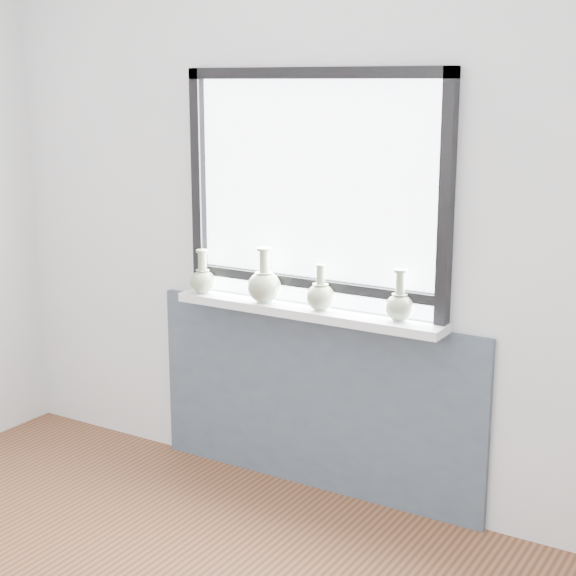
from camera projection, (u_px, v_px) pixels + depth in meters
The scene contains 8 objects.
back_wall at pixel (318, 216), 3.96m from camera, with size 3.60×0.02×2.60m, color silver.
apron_panel at pixel (314, 401), 4.13m from camera, with size 1.70×0.03×0.86m, color #465762.
windowsill at pixel (306, 311), 3.97m from camera, with size 1.32×0.18×0.04m, color white.
window at pixel (314, 185), 3.89m from camera, with size 1.30×0.06×1.05m.
vase_a at pixel (203, 279), 4.21m from camera, with size 0.12×0.12×0.21m.
vase_b at pixel (264, 285), 4.03m from camera, with size 0.16×0.16×0.25m.
vase_c at pixel (320, 295), 3.90m from camera, with size 0.13×0.13×0.21m.
vase_d at pixel (399, 304), 3.73m from camera, with size 0.12×0.12×0.22m.
Camera 1 is at (1.93, -1.61, 1.89)m, focal length 55.00 mm.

